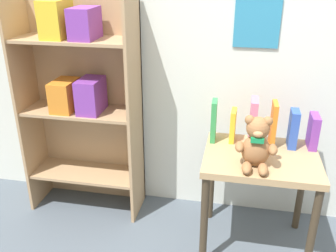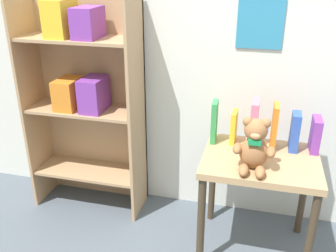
{
  "view_description": "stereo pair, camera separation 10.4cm",
  "coord_description": "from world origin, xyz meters",
  "px_view_note": "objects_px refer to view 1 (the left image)",
  "views": [
    {
      "loc": [
        0.11,
        -0.88,
        1.51
      ],
      "look_at": [
        -0.25,
        0.95,
        0.68
      ],
      "focal_mm": 40.0,
      "sensor_mm": 36.0,
      "label": 1
    },
    {
      "loc": [
        0.22,
        -0.86,
        1.51
      ],
      "look_at": [
        -0.25,
        0.95,
        0.68
      ],
      "focal_mm": 40.0,
      "sensor_mm": 36.0,
      "label": 2
    }
  ],
  "objects_px": {
    "book_standing_pink": "(253,121)",
    "book_standing_purple": "(313,131)",
    "display_table": "(260,171)",
    "book_standing_blue": "(293,129)",
    "bookshelf_side": "(81,93)",
    "book_standing_green": "(214,121)",
    "book_standing_yellow": "(233,125)",
    "book_standing_orange": "(273,124)",
    "teddy_bear": "(256,144)"
  },
  "relations": [
    {
      "from": "book_standing_pink",
      "to": "book_standing_purple",
      "type": "height_order",
      "value": "book_standing_pink"
    },
    {
      "from": "display_table",
      "to": "book_standing_blue",
      "type": "xyz_separation_m",
      "value": [
        0.16,
        0.14,
        0.2
      ]
    },
    {
      "from": "bookshelf_side",
      "to": "book_standing_green",
      "type": "height_order",
      "value": "bookshelf_side"
    },
    {
      "from": "book_standing_pink",
      "to": "book_standing_purple",
      "type": "bearing_deg",
      "value": 1.81
    },
    {
      "from": "book_standing_green",
      "to": "book_standing_purple",
      "type": "bearing_deg",
      "value": 1.09
    },
    {
      "from": "display_table",
      "to": "bookshelf_side",
      "type": "bearing_deg",
      "value": 168.13
    },
    {
      "from": "book_standing_yellow",
      "to": "book_standing_orange",
      "type": "height_order",
      "value": "book_standing_orange"
    },
    {
      "from": "teddy_bear",
      "to": "book_standing_green",
      "type": "relative_size",
      "value": 1.12
    },
    {
      "from": "bookshelf_side",
      "to": "book_standing_purple",
      "type": "distance_m",
      "value": 1.35
    },
    {
      "from": "bookshelf_side",
      "to": "book_standing_pink",
      "type": "bearing_deg",
      "value": -4.25
    },
    {
      "from": "book_standing_orange",
      "to": "book_standing_blue",
      "type": "bearing_deg",
      "value": 2.97
    },
    {
      "from": "display_table",
      "to": "book_standing_purple",
      "type": "xyz_separation_m",
      "value": [
        0.27,
        0.15,
        0.18
      ]
    },
    {
      "from": "teddy_bear",
      "to": "display_table",
      "type": "bearing_deg",
      "value": 72.14
    },
    {
      "from": "book_standing_yellow",
      "to": "book_standing_purple",
      "type": "height_order",
      "value": "book_standing_purple"
    },
    {
      "from": "book_standing_yellow",
      "to": "book_standing_orange",
      "type": "bearing_deg",
      "value": -4.0
    },
    {
      "from": "display_table",
      "to": "book_standing_blue",
      "type": "bearing_deg",
      "value": 40.6
    },
    {
      "from": "book_standing_orange",
      "to": "book_standing_purple",
      "type": "distance_m",
      "value": 0.22
    },
    {
      "from": "display_table",
      "to": "teddy_bear",
      "type": "bearing_deg",
      "value": -107.86
    },
    {
      "from": "bookshelf_side",
      "to": "book_standing_blue",
      "type": "distance_m",
      "value": 1.24
    },
    {
      "from": "display_table",
      "to": "book_standing_pink",
      "type": "height_order",
      "value": "book_standing_pink"
    },
    {
      "from": "teddy_bear",
      "to": "book_standing_yellow",
      "type": "relative_size",
      "value": 1.45
    },
    {
      "from": "book_standing_pink",
      "to": "display_table",
      "type": "bearing_deg",
      "value": -69.43
    },
    {
      "from": "book_standing_yellow",
      "to": "book_standing_blue",
      "type": "bearing_deg",
      "value": -0.49
    },
    {
      "from": "book_standing_purple",
      "to": "book_standing_orange",
      "type": "bearing_deg",
      "value": -173.01
    },
    {
      "from": "teddy_bear",
      "to": "book_standing_purple",
      "type": "distance_m",
      "value": 0.41
    },
    {
      "from": "book_standing_purple",
      "to": "display_table",
      "type": "bearing_deg",
      "value": -149.66
    },
    {
      "from": "teddy_bear",
      "to": "book_standing_orange",
      "type": "height_order",
      "value": "teddy_bear"
    },
    {
      "from": "bookshelf_side",
      "to": "teddy_bear",
      "type": "distance_m",
      "value": 1.1
    },
    {
      "from": "book_standing_green",
      "to": "book_standing_blue",
      "type": "relative_size",
      "value": 1.13
    },
    {
      "from": "book_standing_pink",
      "to": "book_standing_blue",
      "type": "distance_m",
      "value": 0.21
    },
    {
      "from": "teddy_bear",
      "to": "book_standing_purple",
      "type": "bearing_deg",
      "value": 42.2
    },
    {
      "from": "book_standing_purple",
      "to": "book_standing_yellow",
      "type": "bearing_deg",
      "value": -179.64
    },
    {
      "from": "bookshelf_side",
      "to": "display_table",
      "type": "relative_size",
      "value": 2.28
    },
    {
      "from": "book_standing_pink",
      "to": "book_standing_blue",
      "type": "bearing_deg",
      "value": -2.62
    },
    {
      "from": "book_standing_green",
      "to": "teddy_bear",
      "type": "bearing_deg",
      "value": -49.67
    },
    {
      "from": "display_table",
      "to": "book_standing_pink",
      "type": "xyz_separation_m",
      "value": [
        -0.05,
        0.15,
        0.22
      ]
    },
    {
      "from": "display_table",
      "to": "book_standing_green",
      "type": "xyz_separation_m",
      "value": [
        -0.27,
        0.13,
        0.21
      ]
    },
    {
      "from": "bookshelf_side",
      "to": "book_standing_yellow",
      "type": "height_order",
      "value": "bookshelf_side"
    },
    {
      "from": "display_table",
      "to": "book_standing_orange",
      "type": "xyz_separation_m",
      "value": [
        0.05,
        0.13,
        0.22
      ]
    },
    {
      "from": "teddy_bear",
      "to": "book_standing_orange",
      "type": "xyz_separation_m",
      "value": [
        0.09,
        0.25,
        0.0
      ]
    },
    {
      "from": "book_standing_orange",
      "to": "book_standing_blue",
      "type": "distance_m",
      "value": 0.11
    },
    {
      "from": "bookshelf_side",
      "to": "book_standing_yellow",
      "type": "relative_size",
      "value": 7.45
    },
    {
      "from": "bookshelf_side",
      "to": "teddy_bear",
      "type": "relative_size",
      "value": 5.13
    },
    {
      "from": "display_table",
      "to": "book_standing_yellow",
      "type": "height_order",
      "value": "book_standing_yellow"
    },
    {
      "from": "book_standing_pink",
      "to": "book_standing_purple",
      "type": "distance_m",
      "value": 0.32
    },
    {
      "from": "display_table",
      "to": "book_standing_yellow",
      "type": "relative_size",
      "value": 3.27
    },
    {
      "from": "book_standing_yellow",
      "to": "book_standing_blue",
      "type": "xyz_separation_m",
      "value": [
        0.32,
        -0.02,
        0.01
      ]
    },
    {
      "from": "book_standing_purple",
      "to": "bookshelf_side",
      "type": "bearing_deg",
      "value": 177.09
    },
    {
      "from": "display_table",
      "to": "book_standing_pink",
      "type": "relative_size",
      "value": 2.35
    },
    {
      "from": "book_standing_green",
      "to": "book_standing_blue",
      "type": "distance_m",
      "value": 0.43
    }
  ]
}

